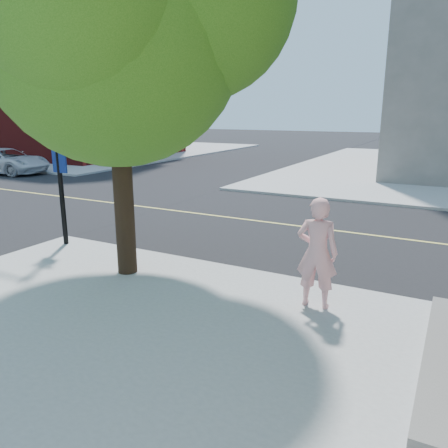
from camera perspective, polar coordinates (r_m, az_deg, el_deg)
The scene contains 8 objects.
ground at distance 12.51m, azimuth -16.58°, elevation -2.56°, with size 140.00×140.00×0.00m, color black.
road_ew at distance 15.89m, azimuth -5.23°, elevation 1.57°, with size 140.00×9.00×0.01m, color black.
sidewalk_nw at distance 43.62m, azimuth -18.59°, elevation 9.13°, with size 26.00×25.00×0.12m, color #A5A5A4.
church at distance 39.07m, azimuth -20.16°, elevation 18.96°, with size 15.20×12.00×14.40m.
office_block at distance 50.99m, azimuth -26.46°, elevation 19.30°, with size 12.00×14.08×18.00m.
man_on_phone at distance 7.90m, azimuth 11.93°, elevation -3.67°, with size 0.72×0.48×1.99m, color #F3A9AC.
street_tree at distance 9.44m, azimuth -13.45°, elevation 26.29°, with size 6.31×5.74×8.37m.
car_a at distance 28.52m, azimuth -26.34°, elevation 7.30°, with size 2.39×5.18×1.44m, color silver.
Camera 1 is at (8.54, -8.43, 3.52)m, focal length 35.41 mm.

